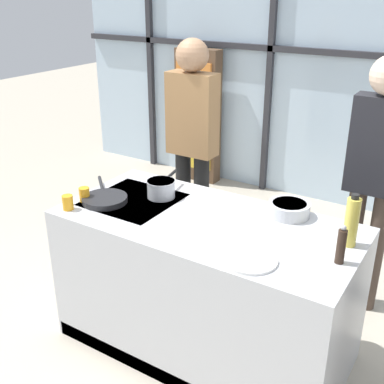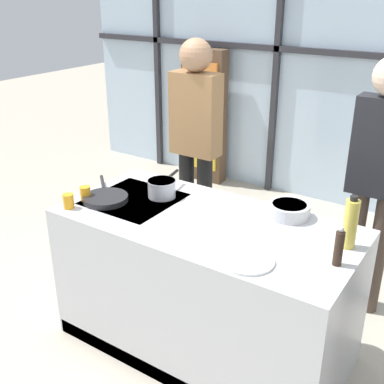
% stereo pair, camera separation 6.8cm
% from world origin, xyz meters
% --- Properties ---
extents(ground_plane, '(18.00, 18.00, 0.00)m').
position_xyz_m(ground_plane, '(0.00, 0.00, 0.00)').
color(ground_plane, '#BCB29E').
extents(back_window_wall, '(6.40, 0.10, 2.80)m').
position_xyz_m(back_window_wall, '(0.00, 2.62, 1.40)').
color(back_window_wall, silver).
rests_on(back_window_wall, ground_plane).
extents(bookshelf, '(0.52, 0.19, 1.50)m').
position_xyz_m(bookshelf, '(-1.56, 2.44, 0.75)').
color(bookshelf, brown).
rests_on(bookshelf, ground_plane).
extents(demo_island, '(1.74, 0.84, 0.90)m').
position_xyz_m(demo_island, '(-0.00, -0.00, 0.45)').
color(demo_island, silver).
rests_on(demo_island, ground_plane).
extents(spectator_far_left, '(0.39, 0.25, 1.78)m').
position_xyz_m(spectator_far_left, '(-0.70, 0.96, 1.04)').
color(spectator_far_left, black).
rests_on(spectator_far_left, ground_plane).
extents(spectator_center_left, '(0.36, 0.25, 1.76)m').
position_xyz_m(spectator_center_left, '(0.70, 0.96, 1.05)').
color(spectator_center_left, '#47382D').
rests_on(spectator_center_left, ground_plane).
extents(frying_pan, '(0.41, 0.39, 0.04)m').
position_xyz_m(frying_pan, '(-0.66, -0.12, 0.92)').
color(frying_pan, '#232326').
rests_on(frying_pan, demo_island).
extents(saucepan, '(0.18, 0.33, 0.11)m').
position_xyz_m(saucepan, '(-0.41, 0.13, 0.96)').
color(saucepan, silver).
rests_on(saucepan, demo_island).
extents(white_plate, '(0.27, 0.27, 0.01)m').
position_xyz_m(white_plate, '(0.41, -0.27, 0.90)').
color(white_plate, white).
rests_on(white_plate, demo_island).
extents(mixing_bowl, '(0.24, 0.24, 0.08)m').
position_xyz_m(mixing_bowl, '(0.38, 0.31, 0.94)').
color(mixing_bowl, silver).
rests_on(mixing_bowl, demo_island).
extents(oil_bottle, '(0.07, 0.07, 0.29)m').
position_xyz_m(oil_bottle, '(0.77, 0.14, 1.03)').
color(oil_bottle, '#E0CC4C').
rests_on(oil_bottle, demo_island).
extents(pepper_grinder, '(0.04, 0.04, 0.20)m').
position_xyz_m(pepper_grinder, '(0.78, -0.05, 0.99)').
color(pepper_grinder, '#332319').
rests_on(pepper_grinder, demo_island).
extents(juice_glass_near, '(0.06, 0.06, 0.09)m').
position_xyz_m(juice_glass_near, '(-0.77, -0.32, 0.94)').
color(juice_glass_near, orange).
rests_on(juice_glass_near, demo_island).
extents(juice_glass_far, '(0.06, 0.06, 0.09)m').
position_xyz_m(juice_glass_far, '(-0.77, -0.18, 0.94)').
color(juice_glass_far, orange).
rests_on(juice_glass_far, demo_island).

